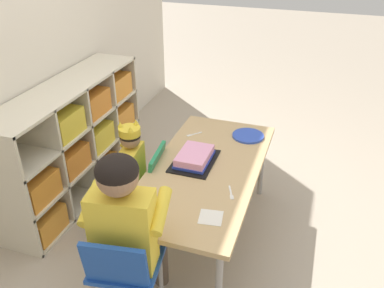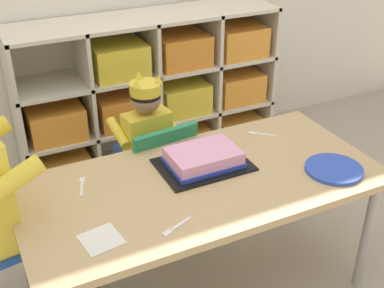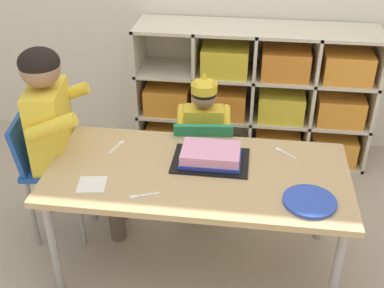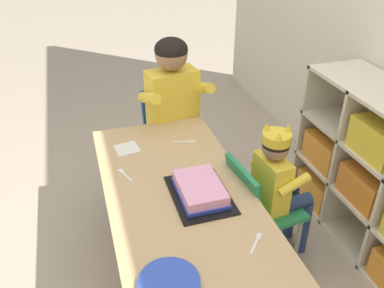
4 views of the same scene
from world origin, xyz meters
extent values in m
plane|color=tan|center=(0.00, 0.00, 0.00)|extent=(16.00, 16.00, 0.00)
cube|color=beige|center=(0.23, 1.29, 0.45)|extent=(1.52, 0.01, 0.89)
cube|color=beige|center=(-0.52, 1.11, 0.45)|extent=(0.02, 0.37, 0.89)
cube|color=beige|center=(-0.15, 1.11, 0.45)|extent=(0.02, 0.37, 0.89)
cube|color=beige|center=(0.23, 1.11, 0.45)|extent=(0.02, 0.37, 0.89)
cube|color=beige|center=(0.60, 1.11, 0.45)|extent=(0.02, 0.37, 0.89)
cube|color=beige|center=(0.98, 1.11, 0.45)|extent=(0.02, 0.37, 0.89)
cube|color=beige|center=(0.23, 1.11, 0.01)|extent=(1.52, 0.37, 0.02)
cube|color=beige|center=(0.23, 1.11, 0.30)|extent=(1.52, 0.37, 0.02)
cube|color=beige|center=(0.23, 1.11, 0.59)|extent=(1.52, 0.37, 0.02)
cube|color=beige|center=(0.23, 1.11, 0.88)|extent=(1.52, 0.37, 0.02)
cube|color=orange|center=(-0.33, 1.10, 0.11)|extent=(0.29, 0.29, 0.18)
cube|color=orange|center=(0.41, 1.10, 0.11)|extent=(0.29, 0.29, 0.18)
cube|color=orange|center=(0.79, 1.10, 0.11)|extent=(0.29, 0.29, 0.18)
cube|color=orange|center=(-0.33, 1.10, 0.40)|extent=(0.29, 0.29, 0.18)
cube|color=orange|center=(0.04, 1.10, 0.40)|extent=(0.29, 0.29, 0.18)
cube|color=yellow|center=(0.41, 1.10, 0.40)|extent=(0.29, 0.29, 0.18)
cube|color=orange|center=(0.79, 1.10, 0.40)|extent=(0.29, 0.29, 0.18)
cube|color=yellow|center=(0.04, 1.10, 0.69)|extent=(0.29, 0.29, 0.18)
cube|color=orange|center=(0.41, 1.10, 0.69)|extent=(0.29, 0.29, 0.18)
cube|color=orange|center=(0.79, 1.10, 0.69)|extent=(0.29, 0.29, 0.18)
cube|color=tan|center=(0.00, 0.00, 0.55)|extent=(1.38, 0.66, 0.03)
cylinder|color=#9E9993|center=(-0.63, -0.27, 0.27)|extent=(0.04, 0.04, 0.54)
cylinder|color=#9E9993|center=(0.63, -0.27, 0.27)|extent=(0.04, 0.04, 0.54)
cylinder|color=#9E9993|center=(-0.63, 0.27, 0.27)|extent=(0.04, 0.04, 0.54)
cylinder|color=#9E9993|center=(0.63, 0.27, 0.27)|extent=(0.04, 0.04, 0.54)
cube|color=#238451|center=(-0.03, 0.48, 0.34)|extent=(0.36, 0.35, 0.03)
cube|color=#238451|center=(-0.01, 0.33, 0.49)|extent=(0.31, 0.09, 0.28)
cylinder|color=gray|center=(0.09, 0.62, 0.16)|extent=(0.02, 0.02, 0.33)
cylinder|color=gray|center=(-0.18, 0.60, 0.16)|extent=(0.02, 0.02, 0.33)
cylinder|color=gray|center=(0.12, 0.37, 0.16)|extent=(0.02, 0.02, 0.33)
cylinder|color=gray|center=(-0.15, 0.34, 0.16)|extent=(0.02, 0.02, 0.33)
cube|color=yellow|center=(-0.03, 0.49, 0.49)|extent=(0.22, 0.13, 0.29)
sphere|color=#997051|center=(-0.03, 0.49, 0.71)|extent=(0.13, 0.13, 0.13)
ellipsoid|color=black|center=(-0.03, 0.49, 0.73)|extent=(0.14, 0.14, 0.10)
cylinder|color=yellow|center=(-0.03, 0.49, 0.76)|extent=(0.14, 0.14, 0.05)
cone|color=yellow|center=(-0.03, 0.55, 0.80)|extent=(0.04, 0.04, 0.04)
cone|color=yellow|center=(0.03, 0.47, 0.80)|extent=(0.04, 0.04, 0.04)
cone|color=yellow|center=(-0.08, 0.46, 0.80)|extent=(0.04, 0.04, 0.04)
cylinder|color=navy|center=(0.02, 0.60, 0.38)|extent=(0.09, 0.22, 0.07)
cylinder|color=navy|center=(-0.10, 0.59, 0.38)|extent=(0.09, 0.22, 0.07)
cylinder|color=navy|center=(0.01, 0.71, 0.17)|extent=(0.06, 0.06, 0.35)
cylinder|color=navy|center=(-0.11, 0.69, 0.17)|extent=(0.06, 0.06, 0.35)
cylinder|color=yellow|center=(0.09, 0.55, 0.56)|extent=(0.06, 0.18, 0.10)
cylinder|color=yellow|center=(-0.16, 0.52, 0.56)|extent=(0.06, 0.18, 0.10)
cube|color=#1E4CA8|center=(-0.76, 0.17, 0.43)|extent=(0.35, 0.37, 0.03)
cube|color=#1E4CA8|center=(-0.90, 0.15, 0.57)|extent=(0.10, 0.31, 0.25)
cylinder|color=gray|center=(-0.62, 0.06, 0.21)|extent=(0.02, 0.02, 0.42)
cylinder|color=gray|center=(-0.66, 0.32, 0.21)|extent=(0.02, 0.02, 0.42)
cylinder|color=gray|center=(-0.86, 0.02, 0.21)|extent=(0.02, 0.02, 0.42)
cylinder|color=gray|center=(-0.90, 0.29, 0.21)|extent=(0.02, 0.02, 0.42)
cube|color=yellow|center=(-0.76, 0.17, 0.65)|extent=(0.20, 0.32, 0.42)
sphere|color=#997051|center=(-0.76, 0.17, 0.96)|extent=(0.19, 0.19, 0.19)
ellipsoid|color=black|center=(-0.76, 0.17, 0.99)|extent=(0.19, 0.19, 0.14)
cylinder|color=brown|center=(-0.60, 0.10, 0.47)|extent=(0.31, 0.14, 0.10)
cylinder|color=brown|center=(-0.63, 0.28, 0.47)|extent=(0.31, 0.14, 0.10)
cylinder|color=brown|center=(-0.45, 0.13, 0.22)|extent=(0.08, 0.08, 0.44)
cylinder|color=brown|center=(-0.48, 0.31, 0.22)|extent=(0.08, 0.08, 0.44)
cylinder|color=yellow|center=(-0.68, 0.01, 0.74)|extent=(0.25, 0.10, 0.14)
cylinder|color=yellow|center=(-0.73, 0.35, 0.74)|extent=(0.25, 0.10, 0.14)
cube|color=black|center=(0.05, 0.09, 0.57)|extent=(0.36, 0.25, 0.01)
cube|color=#EF9EC6|center=(0.05, 0.09, 0.61)|extent=(0.27, 0.19, 0.06)
cube|color=#283DB2|center=(0.05, 0.09, 0.59)|extent=(0.28, 0.20, 0.02)
cylinder|color=blue|center=(0.49, -0.17, 0.58)|extent=(0.22, 0.22, 0.01)
cube|color=white|center=(-0.45, -0.17, 0.57)|extent=(0.14, 0.14, 0.00)
cube|color=white|center=(0.42, 0.19, 0.57)|extent=(0.07, 0.06, 0.00)
cube|color=white|center=(0.37, 0.23, 0.57)|extent=(0.04, 0.04, 0.00)
cube|color=white|center=(-0.18, -0.21, 0.57)|extent=(0.09, 0.04, 0.00)
cube|color=white|center=(-0.24, -0.23, 0.57)|extent=(0.04, 0.03, 0.00)
cube|color=white|center=(-0.43, 0.13, 0.57)|extent=(0.04, 0.09, 0.00)
cube|color=white|center=(-0.41, 0.19, 0.57)|extent=(0.03, 0.04, 0.00)
camera|label=1|loc=(-2.04, -0.60, 1.94)|focal=37.89mm
camera|label=2|loc=(-0.73, -1.41, 1.62)|focal=46.98mm
camera|label=3|loc=(0.22, -1.82, 1.83)|focal=45.50mm
camera|label=4|loc=(1.43, -0.37, 1.73)|focal=38.01mm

